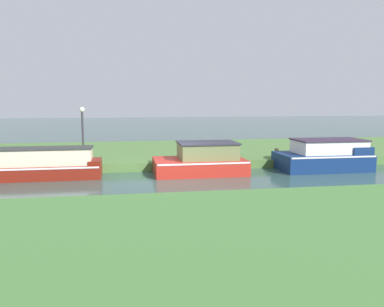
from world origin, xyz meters
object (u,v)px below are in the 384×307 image
(red_barge, at_px, (202,161))
(mooring_post_far, at_px, (277,153))
(navy_cruiser, at_px, (325,156))
(lamp_post, at_px, (83,126))
(mooring_post_near, at_px, (193,154))
(maroon_narrowboat, at_px, (42,165))

(red_barge, height_order, mooring_post_far, red_barge)
(red_barge, bearing_deg, mooring_post_far, 16.59)
(mooring_post_far, bearing_deg, navy_cruiser, -31.25)
(red_barge, relative_size, mooring_post_far, 7.97)
(red_barge, relative_size, lamp_post, 1.59)
(lamp_post, distance_m, mooring_post_far, 9.42)
(mooring_post_near, bearing_deg, red_barge, -79.56)
(navy_cruiser, distance_m, mooring_post_far, 2.28)
(red_barge, distance_m, navy_cruiser, 5.91)
(red_barge, xyz_separation_m, mooring_post_near, (-0.22, 1.18, 0.12))
(navy_cruiser, bearing_deg, mooring_post_far, 148.75)
(navy_cruiser, distance_m, mooring_post_near, 6.24)
(navy_cruiser, bearing_deg, red_barge, 180.00)
(red_barge, xyz_separation_m, mooring_post_far, (3.96, 1.18, 0.08))
(red_barge, height_order, maroon_narrowboat, red_barge)
(navy_cruiser, relative_size, mooring_post_far, 8.15)
(navy_cruiser, relative_size, mooring_post_near, 6.91)
(mooring_post_near, xyz_separation_m, mooring_post_far, (4.18, 0.00, -0.05))
(mooring_post_near, distance_m, mooring_post_far, 4.18)
(red_barge, height_order, mooring_post_near, red_barge)
(lamp_post, xyz_separation_m, mooring_post_far, (9.26, -1.05, -1.36))
(red_barge, xyz_separation_m, lamp_post, (-5.30, 2.23, 1.44))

